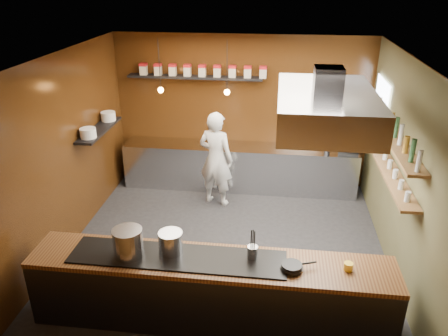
% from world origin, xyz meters
% --- Properties ---
extents(floor, '(5.00, 5.00, 0.00)m').
position_xyz_m(floor, '(0.00, 0.00, 0.00)').
color(floor, black).
rests_on(floor, ground).
extents(back_wall, '(5.00, 0.00, 5.00)m').
position_xyz_m(back_wall, '(0.00, 2.50, 1.50)').
color(back_wall, '#381E0A').
rests_on(back_wall, ground).
extents(left_wall, '(0.00, 5.00, 5.00)m').
position_xyz_m(left_wall, '(-2.50, 0.00, 1.50)').
color(left_wall, '#381E0A').
rests_on(left_wall, ground).
extents(right_wall, '(0.00, 5.00, 5.00)m').
position_xyz_m(right_wall, '(2.50, 0.00, 1.50)').
color(right_wall, brown).
rests_on(right_wall, ground).
extents(ceiling, '(5.00, 5.00, 0.00)m').
position_xyz_m(ceiling, '(0.00, 0.00, 3.00)').
color(ceiling, silver).
rests_on(ceiling, back_wall).
extents(window_pane, '(0.00, 1.00, 1.00)m').
position_xyz_m(window_pane, '(2.45, 1.70, 1.90)').
color(window_pane, white).
rests_on(window_pane, right_wall).
extents(prep_counter, '(4.60, 0.65, 0.90)m').
position_xyz_m(prep_counter, '(0.00, 2.17, 0.45)').
color(prep_counter, silver).
rests_on(prep_counter, floor).
extents(pass_counter, '(4.40, 0.72, 0.94)m').
position_xyz_m(pass_counter, '(-0.00, -1.60, 0.47)').
color(pass_counter, '#38383D').
rests_on(pass_counter, floor).
extents(tin_shelf, '(2.60, 0.26, 0.04)m').
position_xyz_m(tin_shelf, '(-0.90, 2.36, 2.20)').
color(tin_shelf, black).
rests_on(tin_shelf, back_wall).
extents(plate_shelf, '(0.30, 1.40, 0.04)m').
position_xyz_m(plate_shelf, '(-2.34, 1.00, 1.55)').
color(plate_shelf, black).
rests_on(plate_shelf, left_wall).
extents(bottle_shelf_upper, '(0.26, 2.80, 0.04)m').
position_xyz_m(bottle_shelf_upper, '(2.34, 0.30, 1.92)').
color(bottle_shelf_upper, olive).
rests_on(bottle_shelf_upper, right_wall).
extents(bottle_shelf_lower, '(0.26, 2.80, 0.04)m').
position_xyz_m(bottle_shelf_lower, '(2.34, 0.30, 1.45)').
color(bottle_shelf_lower, olive).
rests_on(bottle_shelf_lower, right_wall).
extents(extractor_hood, '(1.20, 2.00, 0.72)m').
position_xyz_m(extractor_hood, '(1.30, -0.40, 2.51)').
color(extractor_hood, '#38383D').
rests_on(extractor_hood, ceiling).
extents(pendant_left, '(0.10, 0.10, 0.95)m').
position_xyz_m(pendant_left, '(-1.40, 1.70, 2.15)').
color(pendant_left, black).
rests_on(pendant_left, ceiling).
extents(pendant_right, '(0.10, 0.10, 0.95)m').
position_xyz_m(pendant_right, '(-0.20, 1.70, 2.15)').
color(pendant_right, black).
rests_on(pendant_right, ceiling).
extents(storage_tins, '(2.43, 0.13, 0.22)m').
position_xyz_m(storage_tins, '(-0.75, 2.36, 2.33)').
color(storage_tins, '#BFB59F').
rests_on(storage_tins, tin_shelf).
extents(plate_stacks, '(0.26, 1.16, 0.16)m').
position_xyz_m(plate_stacks, '(-2.34, 1.00, 1.65)').
color(plate_stacks, white).
rests_on(plate_stacks, plate_shelf).
extents(bottles, '(0.06, 2.66, 0.24)m').
position_xyz_m(bottles, '(2.34, 0.30, 2.06)').
color(bottles, silver).
rests_on(bottles, bottle_shelf_upper).
extents(wine_glasses, '(0.07, 2.37, 0.13)m').
position_xyz_m(wine_glasses, '(2.34, 0.30, 1.53)').
color(wine_glasses, silver).
rests_on(wine_glasses, bottle_shelf_lower).
extents(stockpot_large, '(0.41, 0.41, 0.35)m').
position_xyz_m(stockpot_large, '(-0.98, -1.64, 1.11)').
color(stockpot_large, silver).
rests_on(stockpot_large, pass_counter).
extents(stockpot_small, '(0.39, 0.39, 0.28)m').
position_xyz_m(stockpot_small, '(-0.49, -1.52, 1.08)').
color(stockpot_small, silver).
rests_on(stockpot_small, pass_counter).
extents(utensil_crock, '(0.16, 0.16, 0.16)m').
position_xyz_m(utensil_crock, '(0.49, -1.53, 1.02)').
color(utensil_crock, silver).
rests_on(utensil_crock, pass_counter).
extents(frying_pan, '(0.41, 0.26, 0.06)m').
position_xyz_m(frying_pan, '(0.96, -1.67, 0.97)').
color(frying_pan, black).
rests_on(frying_pan, pass_counter).
extents(butter_jar, '(0.13, 0.13, 0.09)m').
position_xyz_m(butter_jar, '(1.60, -1.58, 0.97)').
color(butter_jar, yellow).
rests_on(butter_jar, pass_counter).
extents(espresso_machine, '(0.42, 0.41, 0.37)m').
position_xyz_m(espresso_machine, '(2.09, 2.11, 1.08)').
color(espresso_machine, black).
rests_on(espresso_machine, prep_counter).
extents(chef, '(0.76, 0.61, 1.80)m').
position_xyz_m(chef, '(-0.37, 1.47, 0.90)').
color(chef, white).
rests_on(chef, floor).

